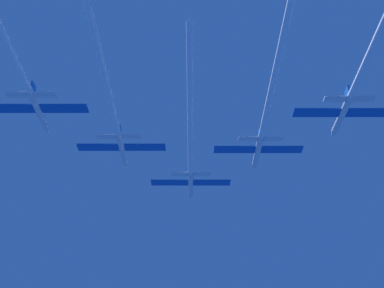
{
  "coord_description": "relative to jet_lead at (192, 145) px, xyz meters",
  "views": [
    {
      "loc": [
        0.52,
        -99.65,
        -52.44
      ],
      "look_at": [
        0.15,
        -16.92,
        -0.32
      ],
      "focal_mm": 44.82,
      "sensor_mm": 36.0,
      "label": 1
    }
  ],
  "objects": [
    {
      "name": "jet_right_wing",
      "position": [
        14.05,
        -13.66,
        0.28
      ],
      "size": [
        18.42,
        57.63,
        3.05
      ],
      "color": "silver"
    },
    {
      "name": "jet_right_outer",
      "position": [
        28.13,
        -26.06,
        0.13
      ],
      "size": [
        18.42,
        55.73,
        3.05
      ],
      "color": "silver"
    },
    {
      "name": "jet_lead",
      "position": [
        0.0,
        0.0,
        0.0
      ],
      "size": [
        18.42,
        58.94,
        3.05
      ],
      "color": "silver"
    },
    {
      "name": "jet_left_outer",
      "position": [
        -28.03,
        -30.38,
        0.59
      ],
      "size": [
        18.42,
        63.83,
        3.05
      ],
      "color": "silver"
    },
    {
      "name": "jet_left_wing",
      "position": [
        -14.44,
        -17.53,
        1.08
      ],
      "size": [
        18.42,
        67.04,
        3.05
      ],
      "color": "silver"
    }
  ]
}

